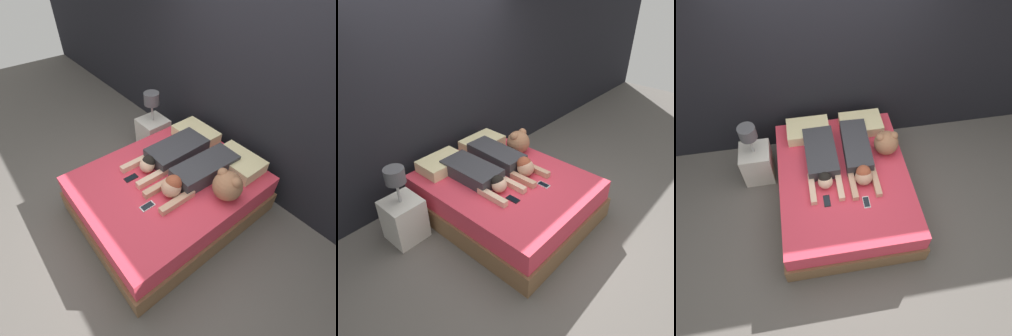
% 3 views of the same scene
% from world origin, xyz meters
% --- Properties ---
extents(ground_plane, '(12.00, 12.00, 0.00)m').
position_xyz_m(ground_plane, '(0.00, 0.00, 0.00)').
color(ground_plane, '#5B5651').
extents(wall_back, '(12.00, 0.06, 2.60)m').
position_xyz_m(wall_back, '(0.00, 1.15, 1.30)').
color(wall_back, black).
rests_on(wall_back, ground_plane).
extents(bed, '(1.63, 2.00, 0.52)m').
position_xyz_m(bed, '(0.00, 0.00, 0.26)').
color(bed, brown).
rests_on(bed, ground_plane).
extents(pillow_head_left, '(0.55, 0.38, 0.14)m').
position_xyz_m(pillow_head_left, '(-0.35, 0.75, 0.59)').
color(pillow_head_left, beige).
rests_on(pillow_head_left, bed).
extents(pillow_head_right, '(0.55, 0.38, 0.14)m').
position_xyz_m(pillow_head_right, '(0.35, 0.75, 0.59)').
color(pillow_head_right, beige).
rests_on(pillow_head_right, bed).
extents(person_left, '(0.39, 1.05, 0.20)m').
position_xyz_m(person_left, '(-0.24, 0.24, 0.60)').
color(person_left, '#333338').
rests_on(person_left, bed).
extents(person_right, '(0.35, 1.12, 0.24)m').
position_xyz_m(person_right, '(0.21, 0.21, 0.62)').
color(person_right, '#333338').
rests_on(person_right, bed).
extents(cell_phone_left, '(0.07, 0.15, 0.01)m').
position_xyz_m(cell_phone_left, '(-0.25, -0.32, 0.53)').
color(cell_phone_left, black).
rests_on(cell_phone_left, bed).
extents(cell_phone_right, '(0.07, 0.15, 0.01)m').
position_xyz_m(cell_phone_right, '(0.19, -0.41, 0.53)').
color(cell_phone_right, silver).
rests_on(cell_phone_right, bed).
extents(plush_toy, '(0.31, 0.31, 0.32)m').
position_xyz_m(plush_toy, '(0.58, 0.30, 0.69)').
color(plush_toy, '#996647').
rests_on(plush_toy, bed).
extents(nightstand, '(0.39, 0.39, 0.94)m').
position_xyz_m(nightstand, '(-1.08, 0.58, 0.31)').
color(nightstand, beige).
rests_on(nightstand, ground_plane).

